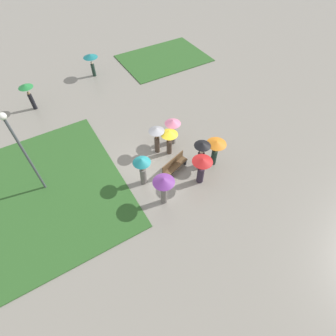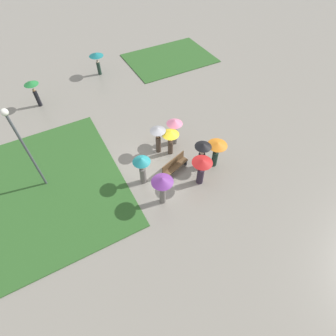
% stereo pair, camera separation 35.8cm
% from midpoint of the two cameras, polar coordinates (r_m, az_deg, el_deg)
% --- Properties ---
extents(ground_plane, '(90.00, 90.00, 0.00)m').
position_cam_midpoint_polar(ground_plane, '(15.28, -3.01, 0.29)').
color(ground_plane, gray).
extents(lawn_patch_near, '(9.52, 9.46, 0.06)m').
position_cam_midpoint_polar(lawn_patch_near, '(15.76, -28.38, -5.88)').
color(lawn_patch_near, '#2D5B26').
rests_on(lawn_patch_near, ground_plane).
extents(lawn_patch_far, '(7.39, 5.39, 0.06)m').
position_cam_midpoint_polar(lawn_patch_far, '(25.48, -1.36, 22.78)').
color(lawn_patch_far, '#2D5B26').
rests_on(lawn_patch_far, ground_plane).
extents(park_bench, '(1.77, 0.93, 0.90)m').
position_cam_midpoint_polar(park_bench, '(14.73, 0.67, 0.67)').
color(park_bench, brown).
rests_on(park_bench, ground_plane).
extents(lamp_post, '(0.32, 0.32, 5.06)m').
position_cam_midpoint_polar(lamp_post, '(13.73, -30.06, 4.11)').
color(lamp_post, '#474C51').
rests_on(lamp_post, ground_plane).
extents(crowd_person_orange, '(1.10, 1.10, 1.78)m').
position_cam_midpoint_polar(crowd_person_orange, '(14.70, 9.66, 4.38)').
color(crowd_person_orange, '#1E3328').
rests_on(crowd_person_orange, ground_plane).
extents(crowd_person_teal, '(0.94, 0.94, 1.91)m').
position_cam_midpoint_polar(crowd_person_teal, '(13.61, -6.37, 0.30)').
color(crowd_person_teal, slate).
rests_on(crowd_person_teal, ground_plane).
extents(crowd_person_pink, '(0.96, 0.96, 1.79)m').
position_cam_midpoint_polar(crowd_person_pink, '(15.83, 0.37, 8.82)').
color(crowd_person_pink, slate).
rests_on(crowd_person_pink, ground_plane).
extents(crowd_person_grey, '(0.92, 0.92, 1.85)m').
position_cam_midpoint_polar(crowd_person_grey, '(15.21, -3.16, 7.09)').
color(crowd_person_grey, '#47382D').
rests_on(crowd_person_grey, ground_plane).
extents(crowd_person_red, '(1.08, 1.08, 1.81)m').
position_cam_midpoint_polar(crowd_person_red, '(13.74, 6.61, 0.38)').
color(crowd_person_red, '#2D2333').
rests_on(crowd_person_red, ground_plane).
extents(crowd_person_black, '(0.92, 0.92, 1.86)m').
position_cam_midpoint_polar(crowd_person_black, '(14.52, 6.62, 3.53)').
color(crowd_person_black, black).
rests_on(crowd_person_black, ground_plane).
extents(crowd_person_yellow, '(0.99, 0.99, 1.77)m').
position_cam_midpoint_polar(crowd_person_yellow, '(15.08, -0.40, 6.89)').
color(crowd_person_yellow, '#47382D').
rests_on(crowd_person_yellow, ground_plane).
extents(crowd_person_purple, '(1.09, 1.09, 1.94)m').
position_cam_midpoint_polar(crowd_person_purple, '(12.62, -1.74, -3.57)').
color(crowd_person_purple, slate).
rests_on(crowd_person_purple, ground_plane).
extents(lone_walker_far_path, '(0.97, 0.97, 1.94)m').
position_cam_midpoint_polar(lone_walker_far_path, '(20.87, -28.71, 14.46)').
color(lone_walker_far_path, black).
rests_on(lone_walker_far_path, ground_plane).
extents(lone_walker_mid_plaza, '(1.13, 1.13, 1.82)m').
position_cam_midpoint_polar(lone_walker_mid_plaza, '(23.14, -16.91, 21.77)').
color(lone_walker_mid_plaza, '#1E3328').
rests_on(lone_walker_mid_plaza, ground_plane).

